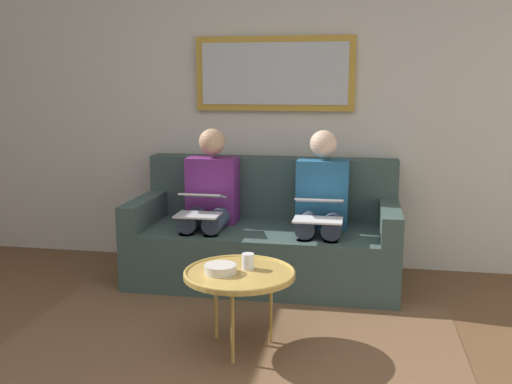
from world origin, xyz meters
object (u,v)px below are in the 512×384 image
cup (248,261)px  bowl (220,269)px  coffee_table (240,274)px  laptop_silver (201,204)px  person_right (209,200)px  person_left (321,204)px  couch (266,238)px  laptop_white (319,209)px  framed_mirror (274,74)px

cup → bowl: bearing=36.7°
coffee_table → laptop_silver: (0.47, -0.91, 0.19)m
person_right → laptop_silver: person_right is taller
person_left → bowl: bearing=68.6°
bowl → person_right: 1.26m
couch → person_right: size_ratio=1.72×
bowl → laptop_white: bearing=-116.2°
bowl → laptop_silver: (0.38, -0.95, 0.15)m
couch → cup: (-0.09, 1.16, 0.18)m
cup → laptop_silver: size_ratio=0.25×
couch → framed_mirror: bearing=-90.0°
couch → laptop_silver: (0.42, 0.31, 0.32)m
couch → framed_mirror: 1.30m
person_left → laptop_silver: (0.84, 0.24, 0.02)m
cup → laptop_silver: bearing=-58.9°
cup → laptop_white: 0.92m
laptop_white → person_right: 0.88m
cup → person_left: (-0.33, -1.09, 0.11)m
coffee_table → bowl: bearing=23.1°
framed_mirror → laptop_silver: framed_mirror is taller
couch → bowl: (0.04, 1.26, 0.16)m
couch → person_right: person_right is taller
cup → person_right: bearing=-64.9°
couch → bowl: couch is taller
couch → person_right: bearing=9.2°
cup → person_right: size_ratio=0.08×
cup → person_left: bearing=-106.9°
couch → cup: couch is taller
person_right → coffee_table: bearing=112.4°
framed_mirror → person_left: bearing=132.6°
framed_mirror → person_right: bearing=47.4°
person_left → laptop_white: (0.00, 0.25, 0.02)m
bowl → coffee_table: bearing=-156.9°
bowl → laptop_silver: size_ratio=0.50×
framed_mirror → cup: framed_mirror is taller
bowl → person_left: 1.29m
person_right → laptop_silver: 0.24m
coffee_table → person_left: 1.22m
couch → person_left: 0.52m
couch → framed_mirror: size_ratio=1.56×
person_left → person_right: same height
cup → person_left: person_left is taller
coffee_table → laptop_silver: bearing=-62.4°
coffee_table → person_right: (0.47, -1.15, 0.17)m
framed_mirror → coffee_table: 1.96m
cup → laptop_silver: 1.00m
cup → person_right: person_right is taller
cup → bowl: 0.17m
laptop_silver → person_left: bearing=-163.9°
framed_mirror → cup: size_ratio=14.01×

